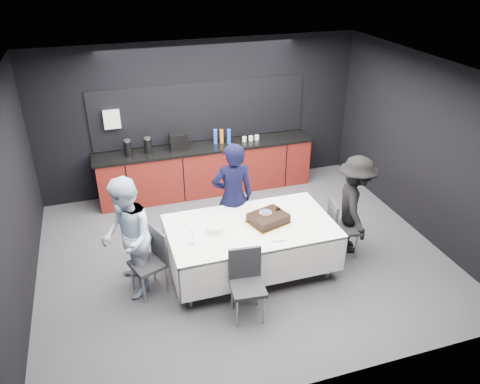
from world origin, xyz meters
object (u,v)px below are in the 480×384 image
cake_assembly (268,218)px  chair_near (246,279)px  chair_right (339,224)px  person_center (233,197)px  chair_left (153,257)px  person_left (127,238)px  plate_stack (215,229)px  person_right (354,205)px  party_table (251,234)px  champagne_flute (192,234)px

cake_assembly → chair_near: 1.04m
chair_right → person_center: size_ratio=0.53×
chair_left → person_left: person_left is taller
plate_stack → chair_near: chair_near is taller
cake_assembly → person_right: bearing=2.4°
chair_near → person_center: 1.55m
party_table → chair_near: size_ratio=2.51×
party_table → cake_assembly: 0.33m
chair_left → person_center: size_ratio=0.53×
person_left → chair_right: bearing=86.6°
person_center → person_left: person_center is taller
champagne_flute → chair_left: bearing=156.6°
chair_near → person_left: (-1.36, 0.88, 0.32)m
cake_assembly → plate_stack: cake_assembly is taller
party_table → person_left: person_left is taller
person_left → chair_near: bearing=55.1°
champagne_flute → person_right: (2.54, 0.27, -0.16)m
party_table → person_right: bearing=2.1°
person_center → chair_left: bearing=30.6°
champagne_flute → chair_left: 0.69m
plate_stack → person_right: size_ratio=0.14×
cake_assembly → champagne_flute: (-1.13, -0.21, 0.09)m
cake_assembly → person_left: 1.94m
cake_assembly → person_right: size_ratio=0.41×
cake_assembly → person_center: bearing=114.5°
plate_stack → chair_near: (0.19, -0.78, -0.30)m
plate_stack → champagne_flute: size_ratio=0.96×
chair_right → person_left: bearing=178.6°
plate_stack → person_center: (0.47, 0.71, 0.04)m
chair_right → person_center: bearing=154.7°
plate_stack → person_left: bearing=175.2°
party_table → person_center: bearing=94.5°
cake_assembly → plate_stack: (-0.78, -0.02, -0.02)m
champagne_flute → chair_near: size_ratio=0.24×
party_table → chair_right: (1.40, 0.00, -0.11)m
plate_stack → party_table: bearing=2.2°
cake_assembly → chair_right: (1.14, 0.00, -0.31)m
cake_assembly → person_center: 0.75m
chair_left → person_right: bearing=1.0°
plate_stack → chair_right: size_ratio=0.23×
champagne_flute → person_left: size_ratio=0.13×
chair_left → person_left: size_ratio=0.54×
person_left → chair_left: bearing=74.9°
chair_right → plate_stack: bearing=-179.4°
chair_right → champagne_flute: bearing=-174.6°
champagne_flute → person_left: (-0.81, 0.29, -0.09)m
cake_assembly → person_right: person_right is taller
chair_near → chair_left: bearing=142.6°
chair_left → person_center: 1.53m
cake_assembly → person_center: person_center is taller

